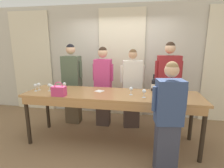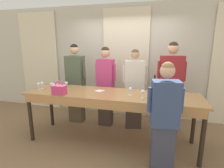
# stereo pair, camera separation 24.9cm
# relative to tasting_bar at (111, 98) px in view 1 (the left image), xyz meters

# --- Properties ---
(ground_plane) EXTENTS (18.00, 18.00, 0.00)m
(ground_plane) POSITION_rel_tasting_bar_xyz_m (0.00, 0.03, -0.88)
(ground_plane) COLOR #846647
(wall_back) EXTENTS (12.00, 0.06, 2.80)m
(wall_back) POSITION_rel_tasting_bar_xyz_m (0.00, 1.51, 0.52)
(wall_back) COLOR beige
(wall_back) RESTS_ON ground_plane
(curtain_panel_left) EXTENTS (1.14, 0.03, 2.69)m
(curtain_panel_left) POSITION_rel_tasting_bar_xyz_m (-2.51, 1.45, 0.47)
(curtain_panel_left) COLOR #EFE5C6
(curtain_panel_left) RESTS_ON ground_plane
(curtain_panel_center) EXTENTS (1.14, 0.03, 2.69)m
(curtain_panel_center) POSITION_rel_tasting_bar_xyz_m (0.00, 1.45, 0.47)
(curtain_panel_center) COLOR #EFE5C6
(curtain_panel_center) RESTS_ON ground_plane
(tasting_bar) EXTENTS (3.14, 0.83, 0.97)m
(tasting_bar) POSITION_rel_tasting_bar_xyz_m (0.00, 0.00, 0.00)
(tasting_bar) COLOR #B27F4C
(tasting_bar) RESTS_ON ground_plane
(wine_bottle) EXTENTS (0.07, 0.07, 0.31)m
(wine_bottle) POSITION_rel_tasting_bar_xyz_m (0.75, 0.34, 0.21)
(wine_bottle) COLOR black
(wine_bottle) RESTS_ON tasting_bar
(handbag) EXTENTS (0.23, 0.14, 0.25)m
(handbag) POSITION_rel_tasting_bar_xyz_m (-0.85, -0.29, 0.18)
(handbag) COLOR #C63870
(handbag) RESTS_ON tasting_bar
(wine_glass_front_left) EXTENTS (0.07, 0.07, 0.14)m
(wine_glass_front_left) POSITION_rel_tasting_bar_xyz_m (-1.18, -0.02, 0.19)
(wine_glass_front_left) COLOR white
(wine_glass_front_left) RESTS_ON tasting_bar
(wine_glass_front_mid) EXTENTS (0.07, 0.07, 0.14)m
(wine_glass_front_mid) POSITION_rel_tasting_bar_xyz_m (-0.94, 0.13, 0.19)
(wine_glass_front_mid) COLOR white
(wine_glass_front_mid) RESTS_ON tasting_bar
(wine_glass_front_right) EXTENTS (0.07, 0.07, 0.14)m
(wine_glass_front_right) POSITION_rel_tasting_bar_xyz_m (0.36, -0.01, 0.19)
(wine_glass_front_right) COLOR white
(wine_glass_front_right) RESTS_ON tasting_bar
(wine_glass_center_left) EXTENTS (0.07, 0.07, 0.14)m
(wine_glass_center_left) POSITION_rel_tasting_bar_xyz_m (-1.09, -0.09, 0.19)
(wine_glass_center_left) COLOR white
(wine_glass_center_left) RESTS_ON tasting_bar
(wine_glass_center_mid) EXTENTS (0.07, 0.07, 0.14)m
(wine_glass_center_mid) POSITION_rel_tasting_bar_xyz_m (-1.43, -0.08, 0.19)
(wine_glass_center_mid) COLOR white
(wine_glass_center_mid) RESTS_ON tasting_bar
(wine_glass_center_right) EXTENTS (0.07, 0.07, 0.14)m
(wine_glass_center_right) POSITION_rel_tasting_bar_xyz_m (-1.41, -0.00, 0.19)
(wine_glass_center_right) COLOR white
(wine_glass_center_right) RESTS_ON tasting_bar
(wine_glass_back_left) EXTENTS (0.07, 0.07, 0.14)m
(wine_glass_back_left) POSITION_rel_tasting_bar_xyz_m (0.58, -0.14, 0.19)
(wine_glass_back_left) COLOR white
(wine_glass_back_left) RESTS_ON tasting_bar
(napkin) EXTENTS (0.19, 0.19, 0.00)m
(napkin) POSITION_rel_tasting_bar_xyz_m (-0.25, 0.13, 0.09)
(napkin) COLOR white
(napkin) RESTS_ON tasting_bar
(guest_olive_jacket) EXTENTS (0.51, 0.28, 1.84)m
(guest_olive_jacket) POSITION_rel_tasting_bar_xyz_m (-1.05, 0.74, 0.06)
(guest_olive_jacket) COLOR brown
(guest_olive_jacket) RESTS_ON ground_plane
(guest_pink_top) EXTENTS (0.46, 0.28, 1.78)m
(guest_pink_top) POSITION_rel_tasting_bar_xyz_m (-0.32, 0.74, 0.04)
(guest_pink_top) COLOR #473833
(guest_pink_top) RESTS_ON ground_plane
(guest_cream_sweater) EXTENTS (0.52, 0.30, 1.74)m
(guest_cream_sweater) POSITION_rel_tasting_bar_xyz_m (0.33, 0.74, 0.01)
(guest_cream_sweater) COLOR #473833
(guest_cream_sweater) RESTS_ON ground_plane
(guest_striped_shirt) EXTENTS (0.57, 0.28, 1.88)m
(guest_striped_shirt) POSITION_rel_tasting_bar_xyz_m (1.07, 0.74, 0.10)
(guest_striped_shirt) COLOR brown
(guest_striped_shirt) RESTS_ON ground_plane
(host_pouring) EXTENTS (0.47, 0.30, 1.62)m
(host_pouring) POSITION_rel_tasting_bar_xyz_m (0.92, -0.63, -0.05)
(host_pouring) COLOR #383D51
(host_pouring) RESTS_ON ground_plane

